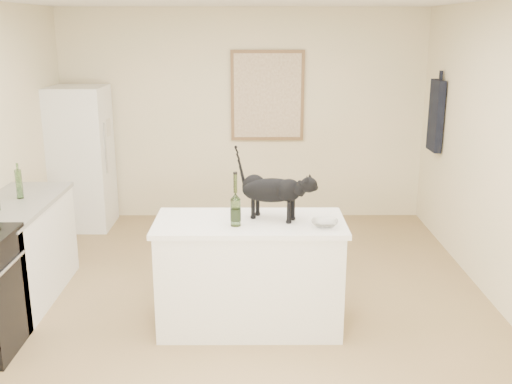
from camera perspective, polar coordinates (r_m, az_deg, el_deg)
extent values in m
plane|color=#987951|center=(5.23, -1.68, -11.46)|extent=(5.50, 5.50, 0.00)
plane|color=beige|center=(7.48, -1.23, 7.30)|extent=(4.50, 0.00, 4.50)
plane|color=beige|center=(2.19, -3.81, -13.83)|extent=(4.50, 0.00, 4.50)
cube|color=white|center=(4.86, -0.59, -8.02)|extent=(1.44, 0.67, 0.86)
cube|color=white|center=(4.70, -0.61, -2.98)|extent=(1.50, 0.70, 0.04)
cube|color=white|center=(5.72, -21.67, -5.48)|extent=(0.60, 1.40, 0.86)
cube|color=gray|center=(5.58, -22.13, -1.16)|extent=(0.62, 1.44, 0.04)
cube|color=white|center=(7.47, -16.43, 3.13)|extent=(0.68, 0.68, 1.70)
cube|color=brown|center=(7.42, 1.10, 9.18)|extent=(0.90, 0.03, 1.10)
cube|color=beige|center=(7.40, 1.10, 9.16)|extent=(0.82, 0.00, 1.02)
cube|color=black|center=(7.08, 16.81, 6.99)|extent=(0.08, 0.34, 0.80)
cylinder|color=#305321|center=(4.52, -1.97, -1.00)|extent=(0.08, 0.08, 0.37)
imported|color=silver|center=(4.57, 6.58, -3.02)|extent=(0.23, 0.23, 0.05)
cube|color=beige|center=(7.34, -13.98, 5.97)|extent=(0.04, 0.16, 0.20)
cylinder|color=#20551C|center=(5.66, -21.69, 0.70)|extent=(0.06, 0.06, 0.26)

